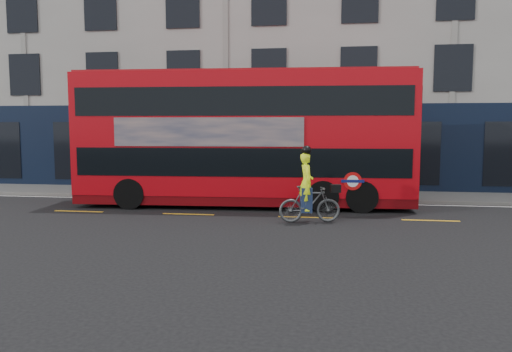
# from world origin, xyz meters

# --- Properties ---
(ground) EXTENTS (120.00, 120.00, 0.00)m
(ground) POSITION_xyz_m (0.00, 0.00, 0.00)
(ground) COLOR black
(ground) RESTS_ON ground
(pavement) EXTENTS (60.00, 3.00, 0.12)m
(pavement) POSITION_xyz_m (0.00, 6.50, 0.06)
(pavement) COLOR slate
(pavement) RESTS_ON ground
(kerb) EXTENTS (60.00, 0.12, 0.13)m
(kerb) POSITION_xyz_m (0.00, 5.00, 0.07)
(kerb) COLOR slate
(kerb) RESTS_ON ground
(building_terrace) EXTENTS (50.00, 10.07, 15.00)m
(building_terrace) POSITION_xyz_m (0.00, 12.94, 7.49)
(building_terrace) COLOR #A9A79F
(building_terrace) RESTS_ON ground
(road_edge_line) EXTENTS (58.00, 0.10, 0.01)m
(road_edge_line) POSITION_xyz_m (0.00, 4.70, 0.00)
(road_edge_line) COLOR silver
(road_edge_line) RESTS_ON ground
(lane_dashes) EXTENTS (58.00, 0.12, 0.01)m
(lane_dashes) POSITION_xyz_m (0.00, 1.50, 0.00)
(lane_dashes) COLOR gold
(lane_dashes) RESTS_ON ground
(bus) EXTENTS (12.54, 3.43, 5.01)m
(bus) POSITION_xyz_m (1.62, 3.72, 2.57)
(bus) COLOR #B5070F
(bus) RESTS_ON ground
(cyclist) EXTENTS (2.00, 0.92, 2.41)m
(cyclist) POSITION_xyz_m (4.14, 0.64, 0.80)
(cyclist) COLOR #4B4E50
(cyclist) RESTS_ON ground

